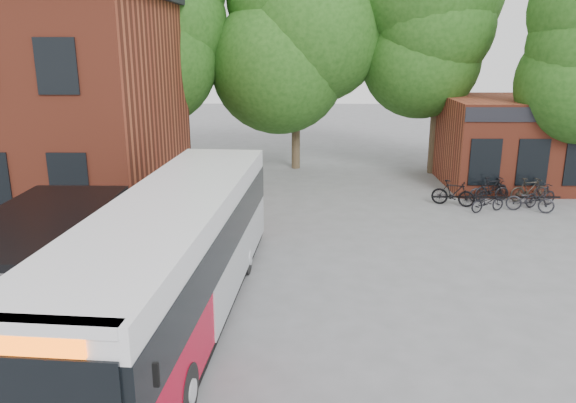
{
  "coord_description": "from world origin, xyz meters",
  "views": [
    {
      "loc": [
        1.09,
        -12.34,
        6.44
      ],
      "look_at": [
        0.82,
        3.33,
        2.0
      ],
      "focal_mm": 35.0,
      "sensor_mm": 36.0,
      "label": 1
    }
  ],
  "objects_px": {
    "bus_shelter": "(43,278)",
    "bicycle_1": "(453,193)",
    "bicycle_2": "(488,202)",
    "bicycle_7": "(541,195)",
    "bicycle_5": "(529,190)",
    "bicycle_6": "(530,200)",
    "bicycle_4": "(489,191)",
    "bicycle_3": "(491,189)",
    "city_bus": "(175,261)"
  },
  "relations": [
    {
      "from": "bus_shelter",
      "to": "bicycle_1",
      "type": "bearing_deg",
      "value": 42.33
    },
    {
      "from": "bicycle_2",
      "to": "bicycle_7",
      "type": "bearing_deg",
      "value": -93.98
    },
    {
      "from": "bicycle_1",
      "to": "bus_shelter",
      "type": "bearing_deg",
      "value": 156.1
    },
    {
      "from": "bicycle_1",
      "to": "bicycle_2",
      "type": "relative_size",
      "value": 1.16
    },
    {
      "from": "bicycle_5",
      "to": "bicycle_7",
      "type": "distance_m",
      "value": 0.79
    },
    {
      "from": "bicycle_5",
      "to": "bicycle_6",
      "type": "bearing_deg",
      "value": 149.66
    },
    {
      "from": "bicycle_4",
      "to": "bicycle_5",
      "type": "relative_size",
      "value": 1.06
    },
    {
      "from": "bicycle_1",
      "to": "bicycle_7",
      "type": "xyz_separation_m",
      "value": [
        3.53,
        -0.07,
        -0.05
      ]
    },
    {
      "from": "bicycle_2",
      "to": "bicycle_3",
      "type": "height_order",
      "value": "bicycle_3"
    },
    {
      "from": "bicycle_2",
      "to": "bicycle_3",
      "type": "distance_m",
      "value": 1.77
    },
    {
      "from": "city_bus",
      "to": "bicycle_4",
      "type": "xyz_separation_m",
      "value": [
        10.89,
        10.75,
        -1.07
      ]
    },
    {
      "from": "bus_shelter",
      "to": "bicycle_3",
      "type": "relative_size",
      "value": 4.06
    },
    {
      "from": "bus_shelter",
      "to": "bicycle_2",
      "type": "xyz_separation_m",
      "value": [
        13.1,
        10.06,
        -1.05
      ]
    },
    {
      "from": "bicycle_4",
      "to": "bicycle_6",
      "type": "relative_size",
      "value": 1.0
    },
    {
      "from": "bicycle_5",
      "to": "bicycle_6",
      "type": "xyz_separation_m",
      "value": [
        -0.56,
        -1.52,
        -0.04
      ]
    },
    {
      "from": "bicycle_4",
      "to": "city_bus",
      "type": "bearing_deg",
      "value": 123.57
    },
    {
      "from": "bicycle_2",
      "to": "bicycle_7",
      "type": "relative_size",
      "value": 0.95
    },
    {
      "from": "bicycle_3",
      "to": "bicycle_5",
      "type": "height_order",
      "value": "bicycle_3"
    },
    {
      "from": "bicycle_6",
      "to": "bicycle_7",
      "type": "bearing_deg",
      "value": -24.12
    },
    {
      "from": "bus_shelter",
      "to": "city_bus",
      "type": "distance_m",
      "value": 2.88
    },
    {
      "from": "bus_shelter",
      "to": "bicycle_6",
      "type": "distance_m",
      "value": 17.91
    },
    {
      "from": "bus_shelter",
      "to": "bicycle_1",
      "type": "distance_m",
      "value": 16.21
    },
    {
      "from": "city_bus",
      "to": "bicycle_2",
      "type": "xyz_separation_m",
      "value": [
        10.35,
        9.22,
        -1.14
      ]
    },
    {
      "from": "bicycle_5",
      "to": "city_bus",
      "type": "bearing_deg",
      "value": 120.4
    },
    {
      "from": "city_bus",
      "to": "bicycle_5",
      "type": "distance_m",
      "value": 16.59
    },
    {
      "from": "bicycle_1",
      "to": "city_bus",
      "type": "bearing_deg",
      "value": 161.29
    },
    {
      "from": "bus_shelter",
      "to": "bicycle_7",
      "type": "xyz_separation_m",
      "value": [
        15.49,
        10.83,
        -0.97
      ]
    },
    {
      "from": "city_bus",
      "to": "bicycle_2",
      "type": "bearing_deg",
      "value": 46.12
    },
    {
      "from": "bicycle_1",
      "to": "bicycle_4",
      "type": "relative_size",
      "value": 0.98
    },
    {
      "from": "bicycle_2",
      "to": "bicycle_4",
      "type": "bearing_deg",
      "value": -41.35
    },
    {
      "from": "bicycle_6",
      "to": "bicycle_3",
      "type": "bearing_deg",
      "value": 51.62
    },
    {
      "from": "city_bus",
      "to": "bicycle_1",
      "type": "bearing_deg",
      "value": 51.94
    },
    {
      "from": "city_bus",
      "to": "bicycle_7",
      "type": "relative_size",
      "value": 7.6
    },
    {
      "from": "city_bus",
      "to": "bicycle_1",
      "type": "xyz_separation_m",
      "value": [
        9.21,
        10.07,
        -1.01
      ]
    },
    {
      "from": "city_bus",
      "to": "bus_shelter",
      "type": "bearing_deg",
      "value": -158.71
    },
    {
      "from": "bus_shelter",
      "to": "bicycle_6",
      "type": "relative_size",
      "value": 3.91
    },
    {
      "from": "bus_shelter",
      "to": "bicycle_7",
      "type": "relative_size",
      "value": 4.39
    },
    {
      "from": "bicycle_1",
      "to": "bicycle_6",
      "type": "bearing_deg",
      "value": -82.46
    },
    {
      "from": "bus_shelter",
      "to": "bicycle_6",
      "type": "bearing_deg",
      "value": 34.31
    },
    {
      "from": "bicycle_3",
      "to": "bicycle_4",
      "type": "bearing_deg",
      "value": 103.42
    },
    {
      "from": "bicycle_5",
      "to": "bicycle_1",
      "type": "bearing_deg",
      "value": 91.6
    },
    {
      "from": "bicycle_2",
      "to": "city_bus",
      "type": "bearing_deg",
      "value": 109.91
    },
    {
      "from": "bus_shelter",
      "to": "city_bus",
      "type": "xyz_separation_m",
      "value": [
        2.75,
        0.83,
        0.09
      ]
    },
    {
      "from": "bicycle_5",
      "to": "bicycle_7",
      "type": "height_order",
      "value": "bicycle_5"
    },
    {
      "from": "bicycle_1",
      "to": "bicycle_4",
      "type": "bearing_deg",
      "value": -44.1
    },
    {
      "from": "city_bus",
      "to": "bicycle_6",
      "type": "height_order",
      "value": "city_bus"
    },
    {
      "from": "city_bus",
      "to": "bicycle_6",
      "type": "xyz_separation_m",
      "value": [
        12.02,
        9.25,
        -1.07
      ]
    },
    {
      "from": "bicycle_1",
      "to": "bicycle_7",
      "type": "height_order",
      "value": "bicycle_1"
    },
    {
      "from": "bicycle_6",
      "to": "bus_shelter",
      "type": "bearing_deg",
      "value": 144.17
    },
    {
      "from": "bicycle_1",
      "to": "bicycle_3",
      "type": "bearing_deg",
      "value": -42.85
    }
  ]
}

